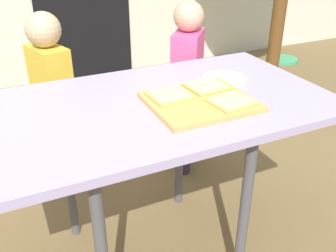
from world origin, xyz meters
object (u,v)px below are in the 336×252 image
dining_table (147,120)px  plate_white_right (224,79)px  cutting_board (200,102)px  child_right (187,80)px  pizza_slice_near_right (232,102)px  pizza_slice_far_right (207,87)px  garden_hose_coil (283,60)px  child_left (53,92)px  pizza_slice_far_left (170,96)px

dining_table → plate_white_right: bearing=12.0°
cutting_board → child_right: size_ratio=0.37×
pizza_slice_near_right → plate_white_right: pizza_slice_near_right is taller
dining_table → plate_white_right: (0.40, 0.08, 0.07)m
cutting_board → pizza_slice_far_right: pizza_slice_far_right is taller
plate_white_right → child_right: 0.54m
pizza_slice_far_right → garden_hose_coil: pizza_slice_far_right is taller
pizza_slice_far_right → plate_white_right: size_ratio=0.85×
child_left → child_right: 0.74m
dining_table → garden_hose_coil: dining_table is taller
dining_table → pizza_slice_far_right: bearing=-1.4°
garden_hose_coil → child_left: bearing=-155.4°
cutting_board → garden_hose_coil: 3.16m
dining_table → garden_hose_coil: bearing=39.0°
dining_table → pizza_slice_near_right: pizza_slice_near_right is taller
pizza_slice_far_right → pizza_slice_far_left: (-0.17, -0.02, 0.00)m
pizza_slice_far_right → pizza_slice_far_left: bearing=-173.7°
child_left → child_right: child_right is taller
garden_hose_coil → pizza_slice_far_left: bearing=-139.6°
pizza_slice_far_left → plate_white_right: 0.33m
dining_table → pizza_slice_far_left: size_ratio=9.04×
dining_table → pizza_slice_far_left: pizza_slice_far_left is taller
child_left → garden_hose_coil: child_left is taller
pizza_slice_near_right → pizza_slice_far_right: bearing=93.2°
plate_white_right → child_left: bearing=133.6°
pizza_slice_far_right → pizza_slice_near_right: 0.16m
pizza_slice_near_right → child_left: size_ratio=0.16×
pizza_slice_far_right → pizza_slice_far_left: 0.17m
plate_white_right → child_right: bearing=80.2°
child_right → garden_hose_coil: size_ratio=3.17×
pizza_slice_near_right → plate_white_right: bearing=62.4°
child_left → pizza_slice_far_left: bearing=-67.2°
cutting_board → garden_hose_coil: bearing=42.4°
cutting_board → pizza_slice_near_right: size_ratio=2.30×
cutting_board → pizza_slice_near_right: (0.09, -0.08, 0.02)m
plate_white_right → child_left: 0.94m
child_left → child_right: (0.72, -0.17, 0.01)m
pizza_slice_far_left → child_right: child_right is taller
pizza_slice_far_left → child_right: size_ratio=0.15×
dining_table → child_left: child_left is taller
dining_table → cutting_board: bearing=-26.7°
cutting_board → pizza_slice_near_right: bearing=-41.9°
plate_white_right → child_left: child_left is taller
cutting_board → child_right: child_right is taller
cutting_board → pizza_slice_far_right: size_ratio=2.36×
pizza_slice_far_right → plate_white_right: pizza_slice_far_right is taller
child_right → garden_hose_coil: (1.96, 1.39, -0.56)m
pizza_slice_near_right → pizza_slice_far_left: bearing=141.4°
garden_hose_coil → dining_table: bearing=-141.0°
pizza_slice_far_left → garden_hose_coil: bearing=40.4°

